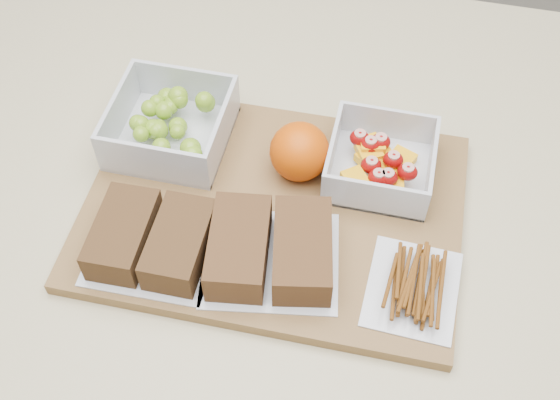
{
  "coord_description": "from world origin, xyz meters",
  "views": [
    {
      "loc": [
        0.11,
        -0.45,
        1.55
      ],
      "look_at": [
        0.01,
        0.01,
        0.93
      ],
      "focal_mm": 45.0,
      "sensor_mm": 36.0,
      "label": 1
    }
  ],
  "objects_px": {
    "sandwich_bag_left": "(151,240)",
    "pretzel_bag": "(414,283)",
    "sandwich_bag_center": "(271,249)",
    "grape_container": "(171,124)",
    "cutting_board": "(273,211)",
    "orange": "(299,152)",
    "fruit_container": "(380,163)"
  },
  "relations": [
    {
      "from": "sandwich_bag_left",
      "to": "pretzel_bag",
      "type": "relative_size",
      "value": 1.18
    },
    {
      "from": "sandwich_bag_center",
      "to": "pretzel_bag",
      "type": "height_order",
      "value": "sandwich_bag_center"
    },
    {
      "from": "grape_container",
      "to": "sandwich_bag_left",
      "type": "bearing_deg",
      "value": -79.41
    },
    {
      "from": "grape_container",
      "to": "sandwich_bag_left",
      "type": "xyz_separation_m",
      "value": [
        0.03,
        -0.16,
        -0.0
      ]
    },
    {
      "from": "cutting_board",
      "to": "pretzel_bag",
      "type": "bearing_deg",
      "value": -24.37
    },
    {
      "from": "cutting_board",
      "to": "sandwich_bag_left",
      "type": "relative_size",
      "value": 3.08
    },
    {
      "from": "orange",
      "to": "sandwich_bag_center",
      "type": "xyz_separation_m",
      "value": [
        -0.0,
        -0.13,
        -0.01
      ]
    },
    {
      "from": "cutting_board",
      "to": "sandwich_bag_center",
      "type": "bearing_deg",
      "value": -79.46
    },
    {
      "from": "fruit_container",
      "to": "sandwich_bag_center",
      "type": "distance_m",
      "value": 0.17
    },
    {
      "from": "fruit_container",
      "to": "pretzel_bag",
      "type": "xyz_separation_m",
      "value": [
        0.06,
        -0.14,
        -0.01
      ]
    },
    {
      "from": "grape_container",
      "to": "orange",
      "type": "bearing_deg",
      "value": -6.08
    },
    {
      "from": "grape_container",
      "to": "sandwich_bag_center",
      "type": "relative_size",
      "value": 0.83
    },
    {
      "from": "sandwich_bag_left",
      "to": "cutting_board",
      "type": "bearing_deg",
      "value": 37.4
    },
    {
      "from": "cutting_board",
      "to": "fruit_container",
      "type": "bearing_deg",
      "value": 33.26
    },
    {
      "from": "sandwich_bag_center",
      "to": "cutting_board",
      "type": "bearing_deg",
      "value": 101.31
    },
    {
      "from": "sandwich_bag_center",
      "to": "grape_container",
      "type": "bearing_deg",
      "value": 137.1
    },
    {
      "from": "sandwich_bag_center",
      "to": "pretzel_bag",
      "type": "relative_size",
      "value": 1.41
    },
    {
      "from": "sandwich_bag_center",
      "to": "sandwich_bag_left",
      "type": "bearing_deg",
      "value": -173.2
    },
    {
      "from": "cutting_board",
      "to": "fruit_container",
      "type": "height_order",
      "value": "fruit_container"
    },
    {
      "from": "orange",
      "to": "pretzel_bag",
      "type": "height_order",
      "value": "orange"
    },
    {
      "from": "sandwich_bag_center",
      "to": "pretzel_bag",
      "type": "bearing_deg",
      "value": -0.63
    },
    {
      "from": "sandwich_bag_left",
      "to": "pretzel_bag",
      "type": "height_order",
      "value": "sandwich_bag_left"
    },
    {
      "from": "sandwich_bag_left",
      "to": "sandwich_bag_center",
      "type": "height_order",
      "value": "sandwich_bag_center"
    },
    {
      "from": "orange",
      "to": "sandwich_bag_center",
      "type": "height_order",
      "value": "orange"
    },
    {
      "from": "cutting_board",
      "to": "grape_container",
      "type": "xyz_separation_m",
      "value": [
        -0.14,
        0.07,
        0.03
      ]
    },
    {
      "from": "cutting_board",
      "to": "sandwich_bag_left",
      "type": "bearing_deg",
      "value": -143.37
    },
    {
      "from": "orange",
      "to": "sandwich_bag_left",
      "type": "relative_size",
      "value": 0.5
    },
    {
      "from": "cutting_board",
      "to": "sandwich_bag_center",
      "type": "xyz_separation_m",
      "value": [
        0.01,
        -0.07,
        0.03
      ]
    },
    {
      "from": "cutting_board",
      "to": "fruit_container",
      "type": "relative_size",
      "value": 3.58
    },
    {
      "from": "cutting_board",
      "to": "sandwich_bag_center",
      "type": "relative_size",
      "value": 2.6
    },
    {
      "from": "orange",
      "to": "sandwich_bag_center",
      "type": "bearing_deg",
      "value": -91.61
    },
    {
      "from": "grape_container",
      "to": "sandwich_bag_left",
      "type": "relative_size",
      "value": 0.98
    }
  ]
}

